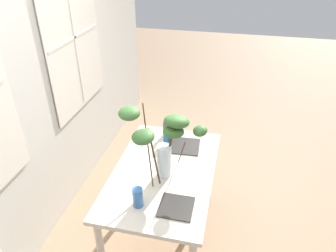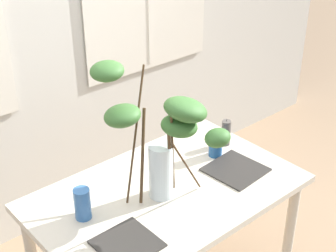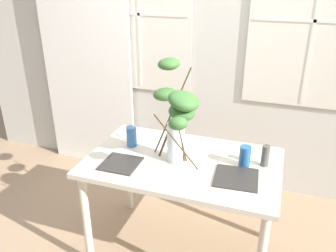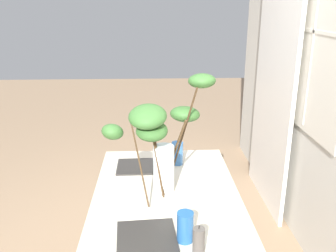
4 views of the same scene
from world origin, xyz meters
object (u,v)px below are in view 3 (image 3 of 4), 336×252
object	(u,v)px
drinking_glass_blue_left	(132,136)
drinking_glass_blue_right	(245,156)
plate_square_right	(236,178)
dining_table	(183,172)
plate_square_left	(121,164)
pillar_candle	(265,156)
vase_with_branches	(176,112)

from	to	relation	value
drinking_glass_blue_left	drinking_glass_blue_right	xyz separation A→B (m)	(0.80, -0.02, -0.00)
plate_square_right	dining_table	bearing A→B (deg)	164.45
plate_square_left	pillar_candle	world-z (taller)	pillar_candle
vase_with_branches	drinking_glass_blue_left	size ratio (longest dim) A/B	4.33
dining_table	plate_square_left	bearing A→B (deg)	-154.00
dining_table	drinking_glass_blue_left	size ratio (longest dim) A/B	8.58
plate_square_right	drinking_glass_blue_left	bearing A→B (deg)	166.45
vase_with_branches	pillar_candle	world-z (taller)	vase_with_branches
vase_with_branches	drinking_glass_blue_right	distance (m)	0.52
vase_with_branches	drinking_glass_blue_left	bearing A→B (deg)	164.70
plate_square_left	pillar_candle	bearing A→B (deg)	17.98
plate_square_left	pillar_candle	distance (m)	0.93
drinking_glass_blue_right	pillar_candle	distance (m)	0.13
drinking_glass_blue_right	plate_square_left	distance (m)	0.80
drinking_glass_blue_right	dining_table	bearing A→B (deg)	-170.70
drinking_glass_blue_left	plate_square_left	world-z (taller)	drinking_glass_blue_left
drinking_glass_blue_left	drinking_glass_blue_right	size ratio (longest dim) A/B	1.07
drinking_glass_blue_left	plate_square_right	world-z (taller)	drinking_glass_blue_left
dining_table	vase_with_branches	size ratio (longest dim) A/B	1.98
vase_with_branches	plate_square_right	size ratio (longest dim) A/B	2.45
drinking_glass_blue_right	vase_with_branches	bearing A→B (deg)	-169.86
plate_square_right	pillar_candle	world-z (taller)	pillar_candle
drinking_glass_blue_right	plate_square_right	distance (m)	0.18
dining_table	plate_square_left	xyz separation A→B (m)	(-0.37, -0.18, 0.10)
plate_square_right	pillar_candle	distance (m)	0.26
vase_with_branches	drinking_glass_blue_left	world-z (taller)	vase_with_branches
dining_table	plate_square_right	world-z (taller)	plate_square_right
vase_with_branches	drinking_glass_blue_right	bearing A→B (deg)	10.14
dining_table	vase_with_branches	xyz separation A→B (m)	(-0.05, -0.01, 0.44)
plate_square_left	plate_square_right	bearing A→B (deg)	5.98
vase_with_branches	drinking_glass_blue_left	xyz separation A→B (m)	(-0.36, 0.10, -0.27)
dining_table	drinking_glass_blue_left	bearing A→B (deg)	168.29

